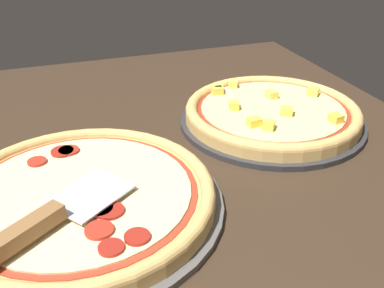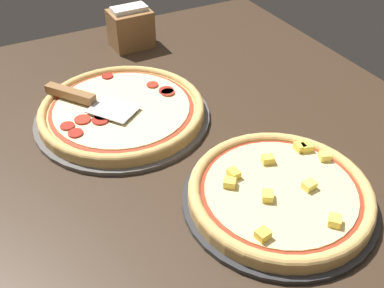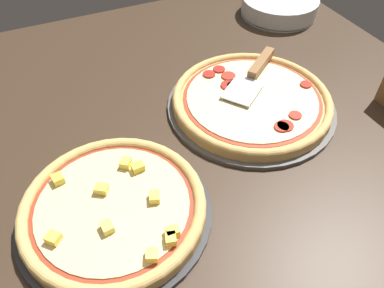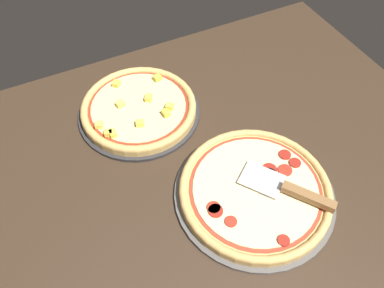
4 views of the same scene
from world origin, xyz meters
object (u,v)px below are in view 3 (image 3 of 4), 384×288
at_px(pizza_front, 252,100).
at_px(pizza_back, 113,207).
at_px(plate_stack, 279,6).
at_px(serving_spatula, 257,69).

bearing_deg(pizza_front, pizza_back, 112.49).
relative_size(pizza_back, plate_stack, 1.37).
bearing_deg(plate_stack, serving_spatula, 137.63).
bearing_deg(plate_stack, pizza_front, 138.56).
relative_size(pizza_front, serving_spatula, 1.75).
height_order(pizza_front, pizza_back, pizza_back).
xyz_separation_m(pizza_front, pizza_back, (-0.16, 0.38, 0.00)).
relative_size(pizza_front, pizza_back, 1.12).
xyz_separation_m(pizza_back, serving_spatula, (0.23, -0.43, 0.02)).
distance_m(pizza_front, pizza_back, 0.41).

